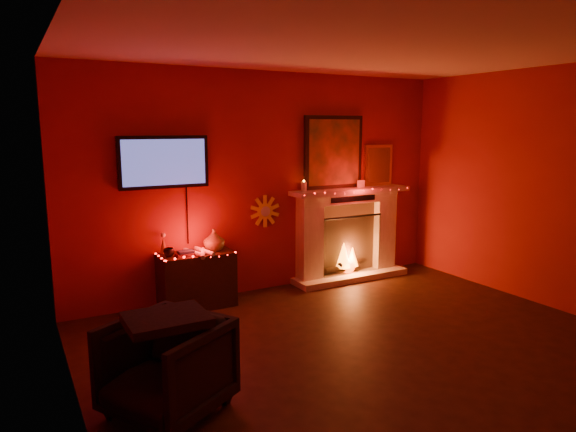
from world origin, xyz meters
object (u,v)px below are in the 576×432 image
(tv, at_px, (164,162))
(sunburst_clock, at_px, (265,211))
(console_table, at_px, (197,277))
(armchair, at_px, (167,367))
(fireplace, at_px, (347,225))

(tv, relative_size, sunburst_clock, 3.10)
(console_table, xyz_separation_m, armchair, (-0.93, -2.02, -0.01))
(sunburst_clock, bearing_deg, fireplace, -4.37)
(fireplace, height_order, sunburst_clock, fireplace)
(sunburst_clock, xyz_separation_m, console_table, (-0.97, -0.22, -0.64))
(sunburst_clock, bearing_deg, armchair, -130.29)
(tv, distance_m, armchair, 2.65)
(fireplace, distance_m, console_table, 2.20)
(fireplace, xyz_separation_m, armchair, (-3.09, -2.15, -0.38))
(tv, relative_size, armchair, 1.63)
(fireplace, distance_m, sunburst_clock, 1.23)
(console_table, bearing_deg, tv, 144.83)
(armchair, bearing_deg, sunburst_clock, 109.60)
(console_table, bearing_deg, armchair, -114.63)
(fireplace, bearing_deg, sunburst_clock, 175.63)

